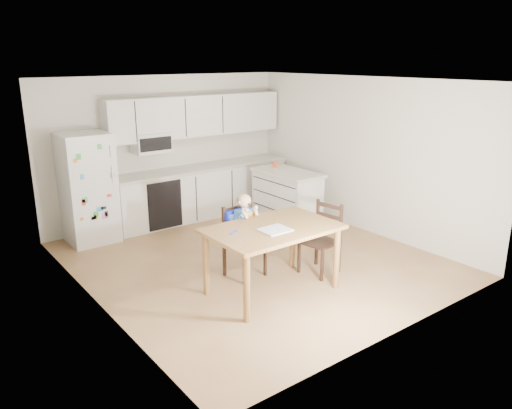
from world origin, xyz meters
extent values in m
cube|color=brown|center=(0.00, 0.00, -0.01)|extent=(4.50, 5.00, 0.01)
cube|color=beige|center=(0.00, 2.50, 1.25)|extent=(4.50, 0.02, 2.50)
cube|color=beige|center=(-2.25, 0.00, 1.25)|extent=(0.02, 5.00, 2.50)
cube|color=beige|center=(2.25, 0.00, 1.25)|extent=(0.02, 5.00, 2.50)
cube|color=white|center=(0.00, 0.00, 2.50)|extent=(4.50, 5.00, 0.01)
cube|color=silver|center=(-1.55, 2.15, 0.85)|extent=(0.72, 0.70, 1.70)
cube|color=silver|center=(0.53, 2.20, 0.43)|extent=(3.34, 0.60, 0.86)
cube|color=beige|center=(0.53, 2.19, 0.89)|extent=(3.37, 0.62, 0.05)
cube|color=black|center=(-0.39, 1.89, 0.43)|extent=(0.60, 0.02, 0.80)
cube|color=silver|center=(0.53, 2.33, 1.80)|extent=(3.34, 0.34, 0.70)
cube|color=silver|center=(-0.39, 2.30, 1.42)|extent=(0.60, 0.38, 0.33)
cube|color=silver|center=(1.45, 0.94, 0.44)|extent=(0.60, 1.20, 0.88)
cube|color=beige|center=(1.45, 0.94, 0.90)|extent=(0.66, 1.25, 0.05)
cylinder|color=#D14220|center=(1.47, 1.30, 0.98)|extent=(0.08, 0.08, 0.10)
cube|color=brown|center=(-0.41, -0.95, 0.82)|extent=(1.56, 1.01, 0.04)
cylinder|color=brown|center=(-1.10, -1.36, 0.40)|extent=(0.08, 0.08, 0.79)
cylinder|color=brown|center=(-1.10, -0.53, 0.40)|extent=(0.08, 0.08, 0.79)
cylinder|color=brown|center=(0.28, -1.36, 0.40)|extent=(0.08, 0.08, 0.79)
cylinder|color=brown|center=(0.28, -0.53, 0.40)|extent=(0.08, 0.08, 0.79)
cube|color=silver|center=(-0.47, -1.06, 0.84)|extent=(0.34, 0.30, 0.01)
cylinder|color=#1025BC|center=(-0.91, -0.83, 0.85)|extent=(0.12, 0.06, 0.02)
cube|color=black|center=(-0.41, -0.38, 0.44)|extent=(0.47, 0.47, 0.03)
cube|color=black|center=(-0.57, -0.59, 0.21)|extent=(0.04, 0.04, 0.42)
cube|color=black|center=(-0.63, -0.21, 0.21)|extent=(0.04, 0.04, 0.42)
cube|color=black|center=(-0.20, -0.54, 0.21)|extent=(0.04, 0.04, 0.42)
cube|color=black|center=(-0.25, -0.16, 0.21)|extent=(0.04, 0.04, 0.42)
cube|color=black|center=(-0.44, -0.19, 0.70)|extent=(0.42, 0.09, 0.50)
cube|color=#1025BC|center=(-0.41, -0.38, 0.50)|extent=(0.42, 0.39, 0.10)
cube|color=#1025BC|center=(-0.43, -0.24, 0.72)|extent=(0.39, 0.11, 0.34)
cube|color=#5F7EEA|center=(-0.41, -0.40, 0.56)|extent=(0.33, 0.29, 0.02)
cube|color=#286EB3|center=(-0.41, -0.37, 0.79)|extent=(0.24, 0.17, 0.26)
cube|color=#D45217|center=(-0.40, -0.43, 0.78)|extent=(0.19, 0.04, 0.20)
sphere|color=beige|center=(-0.41, -0.38, 1.03)|extent=(0.19, 0.19, 0.17)
ellipsoid|color=olive|center=(-0.41, -0.38, 1.05)|extent=(0.19, 0.18, 0.14)
cube|color=black|center=(0.44, -0.90, 0.43)|extent=(0.48, 0.48, 0.03)
cube|color=black|center=(0.22, -0.74, 0.21)|extent=(0.04, 0.04, 0.42)
cube|color=black|center=(0.60, -0.68, 0.21)|extent=(0.04, 0.04, 0.42)
cube|color=black|center=(0.28, -1.11, 0.21)|extent=(0.04, 0.04, 0.42)
cube|color=black|center=(0.66, -1.05, 0.21)|extent=(0.04, 0.04, 0.42)
cube|color=black|center=(0.63, -0.87, 0.70)|extent=(0.10, 0.42, 0.50)
camera|label=1|loc=(-3.98, -5.31, 2.80)|focal=35.00mm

